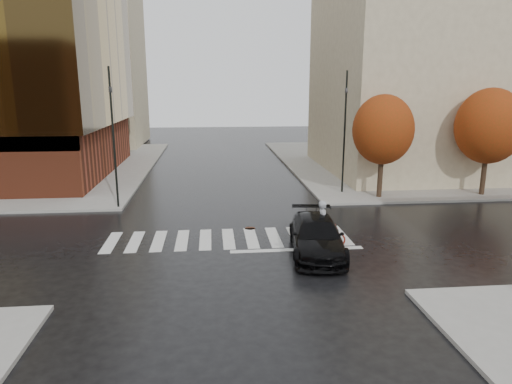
{
  "coord_description": "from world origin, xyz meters",
  "views": [
    {
      "loc": [
        -0.71,
        -20.3,
        7.21
      ],
      "look_at": [
        1.44,
        1.66,
        2.0
      ],
      "focal_mm": 32.0,
      "sensor_mm": 36.0,
      "label": 1
    }
  ],
  "objects_px": {
    "sedan": "(317,236)",
    "traffic_light_ne": "(345,123)",
    "fire_hydrant": "(71,188)",
    "cyclist": "(324,231)",
    "traffic_light_nw": "(113,127)"
  },
  "relations": [
    {
      "from": "traffic_light_ne",
      "to": "fire_hydrant",
      "type": "height_order",
      "value": "traffic_light_ne"
    },
    {
      "from": "sedan",
      "to": "cyclist",
      "type": "distance_m",
      "value": 0.96
    },
    {
      "from": "traffic_light_ne",
      "to": "fire_hydrant",
      "type": "distance_m",
      "value": 18.52
    },
    {
      "from": "cyclist",
      "to": "traffic_light_nw",
      "type": "distance_m",
      "value": 13.62
    },
    {
      "from": "sedan",
      "to": "cyclist",
      "type": "xyz_separation_m",
      "value": [
        0.54,
        0.8,
        -0.05
      ]
    },
    {
      "from": "cyclist",
      "to": "fire_hydrant",
      "type": "relative_size",
      "value": 2.98
    },
    {
      "from": "cyclist",
      "to": "traffic_light_ne",
      "type": "distance_m",
      "value": 11.4
    },
    {
      "from": "sedan",
      "to": "traffic_light_ne",
      "type": "xyz_separation_m",
      "value": [
        4.26,
        10.8,
        3.97
      ]
    },
    {
      "from": "traffic_light_nw",
      "to": "fire_hydrant",
      "type": "bearing_deg",
      "value": -151.77
    },
    {
      "from": "traffic_light_nw",
      "to": "fire_hydrant",
      "type": "relative_size",
      "value": 11.16
    },
    {
      "from": "sedan",
      "to": "fire_hydrant",
      "type": "height_order",
      "value": "sedan"
    },
    {
      "from": "sedan",
      "to": "traffic_light_ne",
      "type": "height_order",
      "value": "traffic_light_ne"
    },
    {
      "from": "traffic_light_nw",
      "to": "cyclist",
      "type": "bearing_deg",
      "value": 36.15
    },
    {
      "from": "cyclist",
      "to": "fire_hydrant",
      "type": "bearing_deg",
      "value": 59.51
    },
    {
      "from": "traffic_light_ne",
      "to": "cyclist",
      "type": "bearing_deg",
      "value": 72.42
    }
  ]
}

